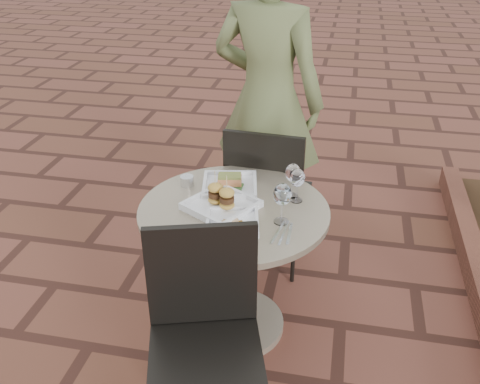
% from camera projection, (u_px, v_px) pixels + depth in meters
% --- Properties ---
extents(ground, '(60.00, 60.00, 0.00)m').
position_uv_depth(ground, '(191.00, 304.00, 3.01)').
color(ground, '#5A2E23').
rests_on(ground, ground).
extents(cafe_table, '(0.90, 0.90, 0.73)m').
position_uv_depth(cafe_table, '(234.00, 251.00, 2.62)').
color(cafe_table, gray).
rests_on(cafe_table, ground).
extents(chair_far, '(0.47, 0.47, 0.93)m').
position_uv_depth(chair_far, '(267.00, 189.00, 3.05)').
color(chair_far, black).
rests_on(chair_far, ground).
extents(chair_near, '(0.55, 0.55, 0.93)m').
position_uv_depth(chair_near, '(204.00, 322.00, 2.09)').
color(chair_near, black).
rests_on(chair_near, ground).
extents(diner, '(0.78, 0.60, 1.89)m').
position_uv_depth(diner, '(268.00, 101.00, 3.17)').
color(diner, '#555E34').
rests_on(diner, ground).
extents(plate_salmon, '(0.31, 0.31, 0.07)m').
position_uv_depth(plate_salmon, '(230.00, 184.00, 2.67)').
color(plate_salmon, silver).
rests_on(plate_salmon, cafe_table).
extents(plate_sliders, '(0.39, 0.39, 0.18)m').
position_uv_depth(plate_sliders, '(221.00, 202.00, 2.49)').
color(plate_sliders, silver).
rests_on(plate_sliders, cafe_table).
extents(plate_tuna, '(0.27, 0.27, 0.03)m').
position_uv_depth(plate_tuna, '(232.00, 222.00, 2.37)').
color(plate_tuna, silver).
rests_on(plate_tuna, cafe_table).
extents(wine_glass_right, '(0.08, 0.08, 0.19)m').
position_uv_depth(wine_glass_right, '(282.00, 195.00, 2.33)').
color(wine_glass_right, white).
rests_on(wine_glass_right, cafe_table).
extents(wine_glass_mid, '(0.07, 0.07, 0.17)m').
position_uv_depth(wine_glass_mid, '(293.00, 174.00, 2.55)').
color(wine_glass_mid, white).
rests_on(wine_glass_mid, cafe_table).
extents(wine_glass_far, '(0.07, 0.07, 0.17)m').
position_uv_depth(wine_glass_far, '(297.00, 179.00, 2.51)').
color(wine_glass_far, white).
rests_on(wine_glass_far, cafe_table).
extents(steel_ramekin, '(0.07, 0.07, 0.05)m').
position_uv_depth(steel_ramekin, '(187.00, 181.00, 2.69)').
color(steel_ramekin, silver).
rests_on(steel_ramekin, cafe_table).
extents(cutlery_set, '(0.10, 0.20, 0.00)m').
position_uv_depth(cutlery_set, '(284.00, 233.00, 2.32)').
color(cutlery_set, silver).
rests_on(cutlery_set, cafe_table).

